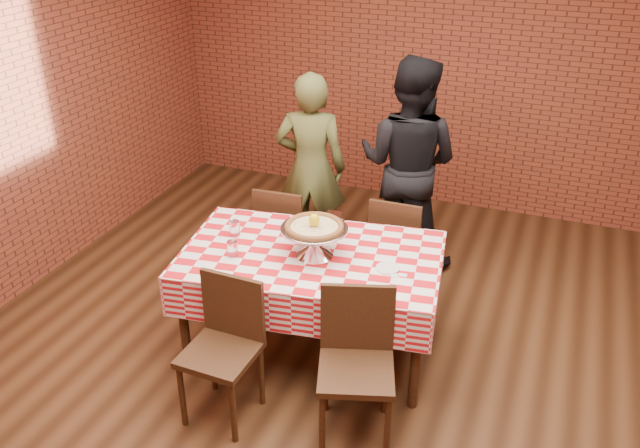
# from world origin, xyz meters

# --- Properties ---
(ground) EXTENTS (6.00, 6.00, 0.00)m
(ground) POSITION_xyz_m (0.00, 0.00, 0.00)
(ground) COLOR black
(ground) RESTS_ON ground
(back_wall) EXTENTS (5.50, 0.00, 5.50)m
(back_wall) POSITION_xyz_m (0.00, 3.00, 1.45)
(back_wall) COLOR brown
(back_wall) RESTS_ON ground
(table) EXTENTS (1.76, 1.20, 0.75)m
(table) POSITION_xyz_m (-0.37, 0.34, 0.38)
(table) COLOR #3F2615
(table) RESTS_ON ground
(tablecloth) EXTENTS (1.80, 1.24, 0.28)m
(tablecloth) POSITION_xyz_m (-0.37, 0.34, 0.62)
(tablecloth) COLOR red
(tablecloth) RESTS_ON table
(pizza_stand) EXTENTS (0.50, 0.50, 0.19)m
(pizza_stand) POSITION_xyz_m (-0.35, 0.33, 0.85)
(pizza_stand) COLOR silver
(pizza_stand) RESTS_ON tablecloth
(pizza) EXTENTS (0.43, 0.43, 0.03)m
(pizza) POSITION_xyz_m (-0.35, 0.33, 0.96)
(pizza) COLOR beige
(pizza) RESTS_ON pizza_stand
(lemon) EXTENTS (0.08, 0.08, 0.09)m
(lemon) POSITION_xyz_m (-0.35, 0.33, 1.01)
(lemon) COLOR yellow
(lemon) RESTS_ON pizza
(water_glass_left) EXTENTS (0.08, 0.08, 0.11)m
(water_glass_left) POSITION_xyz_m (-0.82, 0.13, 0.81)
(water_glass_left) COLOR white
(water_glass_left) RESTS_ON tablecloth
(water_glass_right) EXTENTS (0.08, 0.08, 0.11)m
(water_glass_right) POSITION_xyz_m (-0.94, 0.38, 0.81)
(water_glass_right) COLOR white
(water_glass_right) RESTS_ON tablecloth
(side_plate) EXTENTS (0.16, 0.16, 0.01)m
(side_plate) POSITION_xyz_m (0.14, 0.33, 0.76)
(side_plate) COLOR white
(side_plate) RESTS_ON tablecloth
(sweetener_packet_a) EXTENTS (0.06, 0.06, 0.00)m
(sweetener_packet_a) POSITION_xyz_m (0.20, 0.27, 0.76)
(sweetener_packet_a) COLOR white
(sweetener_packet_a) RESTS_ON tablecloth
(sweetener_packet_b) EXTENTS (0.05, 0.04, 0.00)m
(sweetener_packet_b) POSITION_xyz_m (0.25, 0.29, 0.76)
(sweetener_packet_b) COLOR white
(sweetener_packet_b) RESTS_ON tablecloth
(condiment_caddy) EXTENTS (0.11, 0.09, 0.15)m
(condiment_caddy) POSITION_xyz_m (-0.33, 0.65, 0.83)
(condiment_caddy) COLOR silver
(condiment_caddy) RESTS_ON tablecloth
(chair_near_left) EXTENTS (0.42, 0.42, 0.88)m
(chair_near_left) POSITION_xyz_m (-0.63, -0.44, 0.44)
(chair_near_left) COLOR #3F2615
(chair_near_left) RESTS_ON ground
(chair_near_right) EXTENTS (0.53, 0.53, 0.90)m
(chair_near_right) POSITION_xyz_m (0.15, -0.30, 0.45)
(chair_near_right) COLOR #3F2615
(chair_near_right) RESTS_ON ground
(chair_far_left) EXTENTS (0.41, 0.41, 0.86)m
(chair_far_left) POSITION_xyz_m (-0.88, 1.08, 0.43)
(chair_far_left) COLOR #3F2615
(chair_far_left) RESTS_ON ground
(chair_far_right) EXTENTS (0.39, 0.39, 0.86)m
(chair_far_right) POSITION_xyz_m (-0.02, 1.21, 0.43)
(chair_far_right) COLOR #3F2615
(chair_far_right) RESTS_ON ground
(diner_olive) EXTENTS (0.65, 0.51, 1.59)m
(diner_olive) POSITION_xyz_m (-0.87, 1.56, 0.79)
(diner_olive) COLOR #4C5128
(diner_olive) RESTS_ON ground
(diner_black) EXTENTS (0.91, 0.75, 1.73)m
(diner_black) POSITION_xyz_m (-0.11, 1.76, 0.87)
(diner_black) COLOR black
(diner_black) RESTS_ON ground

